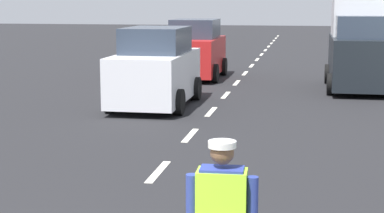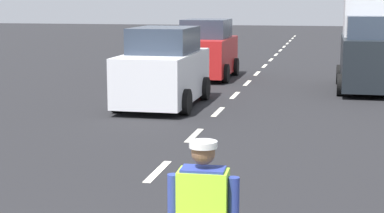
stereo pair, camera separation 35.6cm
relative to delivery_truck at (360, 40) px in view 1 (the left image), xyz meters
name	(u,v)px [view 1 (the left image)]	position (x,y,z in m)	size (l,w,h in m)	color
ground_plane	(246,73)	(-4.16, 4.02, -1.61)	(96.00, 96.00, 0.00)	black
lane_center_line	(254,62)	(-4.16, 8.22, -1.60)	(0.14, 46.40, 0.01)	silver
delivery_truck	(360,40)	(0.00, 0.00, 0.00)	(2.16, 4.60, 3.54)	black
car_oncoming_second	(195,51)	(-5.88, 1.80, -0.58)	(2.09, 3.83, 2.21)	red
car_oncoming_lead	(156,70)	(-5.84, -4.59, -0.59)	(2.07, 4.13, 2.18)	silver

